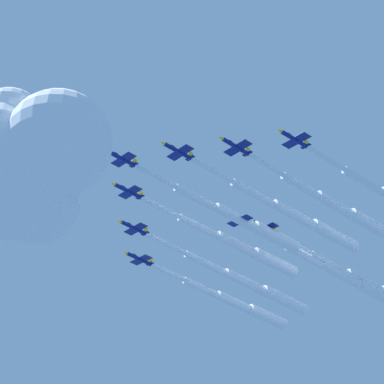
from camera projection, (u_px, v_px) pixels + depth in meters
The scene contains 9 objects.
jet_lead at pixel (239, 219), 250.83m from camera, with size 38.00×57.44×4.27m.
jet_port_inner at pixel (298, 217), 250.33m from camera, with size 39.42×60.55×4.19m.
jet_starboard_inner at pixel (240, 246), 262.95m from camera, with size 38.03×57.00×4.24m.
jet_port_mid at pixel (337, 206), 246.03m from camera, with size 34.64×54.31×4.16m.
jet_starboard_mid at pixel (249, 284), 275.49m from camera, with size 40.24×62.18×4.19m.
jet_starboard_outer at pixel (237, 303), 283.90m from camera, with size 36.26×54.52×4.27m.
jet_trail_port at pixel (346, 277), 271.44m from camera, with size 39.65×62.50×4.25m.
jet_trail_starboard at pixel (369, 284), 277.61m from camera, with size 39.91×62.78×4.15m.
cloud_puff at pixel (7, 167), 223.31m from camera, with size 58.20×43.08×37.73m.
Camera 1 is at (-63.07, 171.30, 8.94)m, focal length 84.95 mm.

